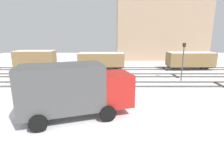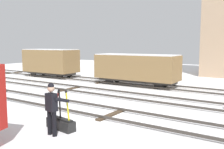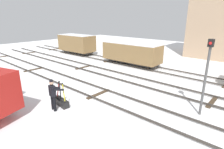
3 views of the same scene
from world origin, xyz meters
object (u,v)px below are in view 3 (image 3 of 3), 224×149
switch_lever_frame (61,101)px  signal_post (207,71)px  freight_car_mid_siding (131,52)px  freight_car_near_switch (77,43)px  rail_worker (53,93)px

switch_lever_frame → signal_post: signal_post is taller
signal_post → freight_car_mid_siding: signal_post is taller
signal_post → freight_car_near_switch: size_ratio=0.74×
switch_lever_frame → freight_car_near_switch: size_ratio=0.28×
switch_lever_frame → freight_car_near_switch: bearing=145.2°
freight_car_near_switch → freight_car_mid_siding: bearing=-2.0°
switch_lever_frame → signal_post: bearing=40.1°
signal_post → switch_lever_frame: bearing=-146.5°
rail_worker → freight_car_near_switch: bearing=144.1°
switch_lever_frame → signal_post: size_ratio=0.38×
switch_lever_frame → rail_worker: 0.96m
freight_car_near_switch → freight_car_mid_siding: freight_car_near_switch is taller
freight_car_mid_siding → freight_car_near_switch: bearing=179.5°
rail_worker → signal_post: 7.81m
rail_worker → freight_car_mid_siding: (-2.62, 10.67, 0.34)m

